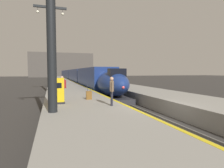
{
  "coord_description": "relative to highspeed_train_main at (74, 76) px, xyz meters",
  "views": [
    {
      "loc": [
        -5.93,
        -9.84,
        3.03
      ],
      "look_at": [
        -0.08,
        8.33,
        1.8
      ],
      "focal_mm": 30.22,
      "sensor_mm": 36.0,
      "label": 1
    }
  ],
  "objects": [
    {
      "name": "station_column_mid",
      "position": [
        -5.9,
        -26.38,
        5.22
      ],
      "size": [
        4.0,
        0.68,
        10.37
      ],
      "color": "black",
      "rests_on": "platform_left"
    },
    {
      "name": "platform_right",
      "position": [
        4.05,
        -17.29,
        -1.45
      ],
      "size": [
        4.8,
        110.0,
        1.05
      ],
      "primitive_type": "cube",
      "color": "gray",
      "rests_on": "ground"
    },
    {
      "name": "rolling_suitcase",
      "position": [
        -3.39,
        -38.58,
        -0.62
      ],
      "size": [
        0.4,
        0.22,
        0.98
      ],
      "color": "brown",
      "rests_on": "platform_left"
    },
    {
      "name": "rail_main_left",
      "position": [
        -0.75,
        -14.54,
        -1.92
      ],
      "size": [
        0.08,
        110.0,
        0.12
      ],
      "primitive_type": "cube",
      "color": "slate",
      "rests_on": "ground"
    },
    {
      "name": "passenger_near_edge",
      "position": [
        -5.23,
        -38.22,
        0.06
      ],
      "size": [
        0.57,
        0.25,
        1.69
      ],
      "color": "#23232D",
      "rests_on": "platform_left"
    },
    {
      "name": "station_column_near",
      "position": [
        -5.9,
        -42.27,
        4.41
      ],
      "size": [
        4.0,
        0.68,
        8.82
      ],
      "color": "black",
      "rests_on": "platform_left"
    },
    {
      "name": "ticket_machine_yellow",
      "position": [
        -5.55,
        -39.74,
        -0.18
      ],
      "size": [
        0.76,
        0.62,
        1.6
      ],
      "color": "yellow",
      "rests_on": "platform_left"
    },
    {
      "name": "platform_left_safety_stripe",
      "position": [
        -1.77,
        -17.29,
        -0.92
      ],
      "size": [
        0.2,
        107.8,
        0.01
      ],
      "primitive_type": "cube",
      "color": "yellow",
      "rests_on": "platform_left"
    },
    {
      "name": "highspeed_train_main",
      "position": [
        0.0,
        0.0,
        0.0
      ],
      "size": [
        2.92,
        74.94,
        3.6
      ],
      "color": "navy",
      "rests_on": "ground"
    },
    {
      "name": "terminus_back_wall",
      "position": [
        0.0,
        59.96,
        5.02
      ],
      "size": [
        36.0,
        2.0,
        14.0
      ],
      "primitive_type": "cube",
      "color": "#4C4742",
      "rests_on": "ground"
    },
    {
      "name": "platform_left",
      "position": [
        -4.05,
        -17.29,
        -1.45
      ],
      "size": [
        4.8,
        110.0,
        1.05
      ],
      "primitive_type": "cube",
      "color": "gray",
      "rests_on": "ground"
    },
    {
      "name": "ground_plane",
      "position": [
        0.0,
        -42.04,
        -1.98
      ],
      "size": [
        260.0,
        260.0,
        0.0
      ],
      "primitive_type": "plane",
      "color": "#33302D"
    },
    {
      "name": "passenger_mid_platform",
      "position": [
        -2.59,
        -41.44,
        0.06
      ],
      "size": [
        0.3,
        0.56,
        1.69
      ],
      "color": "#23232D",
      "rests_on": "platform_left"
    },
    {
      "name": "rail_main_right",
      "position": [
        0.75,
        -14.54,
        -1.92
      ],
      "size": [
        0.08,
        110.0,
        0.12
      ],
      "primitive_type": "cube",
      "color": "slate",
      "rests_on": "ground"
    }
  ]
}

